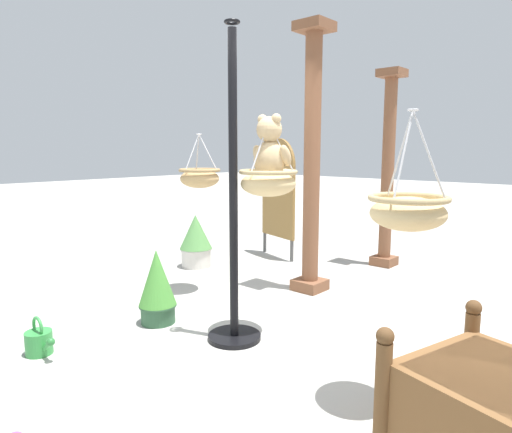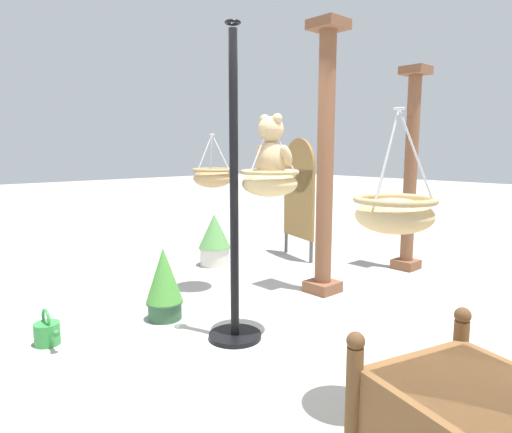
{
  "view_description": "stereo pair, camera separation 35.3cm",
  "coord_description": "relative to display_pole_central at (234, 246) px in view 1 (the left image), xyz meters",
  "views": [
    {
      "loc": [
        2.33,
        -2.5,
        1.56
      ],
      "look_at": [
        -0.01,
        0.1,
        1.04
      ],
      "focal_mm": 31.39,
      "sensor_mm": 36.0,
      "label": 1
    },
    {
      "loc": [
        2.58,
        -2.25,
        1.56
      ],
      "look_at": [
        -0.01,
        0.1,
        1.04
      ],
      "focal_mm": 31.39,
      "sensor_mm": 36.0,
      "label": 2
    }
  ],
  "objects": [
    {
      "name": "ground_plane",
      "position": [
        0.16,
        -0.01,
        -0.79
      ],
      "size": [
        40.0,
        40.0,
        0.0
      ],
      "primitive_type": "plane",
      "color": "#ADAAA3"
    },
    {
      "name": "display_pole_central",
      "position": [
        0.0,
        0.0,
        0.0
      ],
      "size": [
        0.44,
        0.44,
        2.52
      ],
      "color": "black",
      "rests_on": "ground"
    },
    {
      "name": "hanging_basket_with_teddy",
      "position": [
        0.15,
        0.25,
        0.51
      ],
      "size": [
        0.48,
        0.48,
        0.59
      ],
      "color": "tan"
    },
    {
      "name": "teddy_bear",
      "position": [
        0.15,
        0.27,
        0.75
      ],
      "size": [
        0.37,
        0.33,
        0.53
      ],
      "color": "tan"
    },
    {
      "name": "hanging_basket_left_high",
      "position": [
        -1.15,
        0.65,
        0.48
      ],
      "size": [
        0.44,
        0.44,
        0.57
      ],
      "color": "tan"
    },
    {
      "name": "hanging_basket_right_low",
      "position": [
        1.45,
        -0.06,
        0.42
      ],
      "size": [
        0.45,
        0.45,
        0.68
      ],
      "color": "tan"
    },
    {
      "name": "greenhouse_pillar_left",
      "position": [
        -0.3,
        1.51,
        0.59
      ],
      "size": [
        0.34,
        0.34,
        2.87
      ],
      "color": "brown",
      "rests_on": "ground"
    },
    {
      "name": "greenhouse_pillar_right",
      "position": [
        -0.18,
        3.09,
        0.45
      ],
      "size": [
        0.31,
        0.31,
        2.58
      ],
      "color": "brown",
      "rests_on": "ground"
    },
    {
      "name": "wooden_planter_box",
      "position": [
        2.11,
        -0.36,
        -0.49
      ],
      "size": [
        1.11,
        1.02,
        0.73
      ],
      "color": "brown",
      "rests_on": "ground"
    },
    {
      "name": "potted_plant_flowering_red",
      "position": [
        -0.77,
        -0.21,
        -0.45
      ],
      "size": [
        0.34,
        0.34,
        0.68
      ],
      "color": "#2D5638",
      "rests_on": "ground"
    },
    {
      "name": "potted_plant_tall_leafy",
      "position": [
        -2.03,
        1.33,
        -0.43
      ],
      "size": [
        0.43,
        0.43,
        0.71
      ],
      "color": "beige",
      "rests_on": "ground"
    },
    {
      "name": "display_sign_board",
      "position": [
        -1.57,
        2.5,
        0.22
      ],
      "size": [
        0.76,
        0.26,
        1.72
      ],
      "color": "olive",
      "rests_on": "ground"
    },
    {
      "name": "watering_can",
      "position": [
        -0.92,
        -1.2,
        -0.69
      ],
      "size": [
        0.35,
        0.2,
        0.3
      ],
      "color": "#338C3F",
      "rests_on": "ground"
    }
  ]
}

